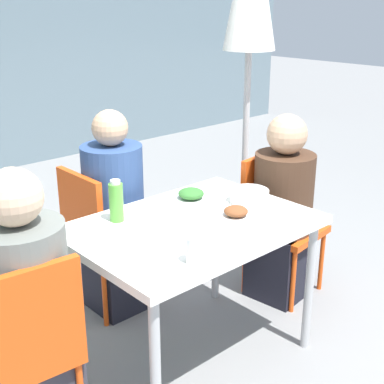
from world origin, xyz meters
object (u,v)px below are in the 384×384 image
(chair_right, at_px, (275,214))
(drinking_cup, at_px, (195,250))
(chair_left, at_px, (24,344))
(chair_far, at_px, (98,231))
(person_right, at_px, (282,214))
(bottle, at_px, (116,201))
(person_far, at_px, (115,220))
(salad_bowl, at_px, (249,196))
(person_left, at_px, (28,318))

(chair_right, xyz_separation_m, drinking_cup, (-1.11, -0.49, 0.31))
(chair_left, relative_size, chair_far, 1.00)
(person_right, xyz_separation_m, chair_far, (-0.89, 0.60, -0.04))
(chair_left, bearing_deg, bottle, 27.53)
(person_far, xyz_separation_m, drinking_cup, (-0.26, -0.95, 0.24))
(chair_far, height_order, salad_bowl, chair_far)
(chair_far, xyz_separation_m, salad_bowl, (0.48, -0.69, 0.28))
(bottle, distance_m, drinking_cup, 0.56)
(chair_right, xyz_separation_m, chair_far, (-0.93, 0.51, 0.00))
(person_right, relative_size, salad_bowl, 5.66)
(chair_far, xyz_separation_m, person_far, (0.08, -0.05, 0.06))
(chair_left, bearing_deg, person_right, 8.59)
(person_left, relative_size, salad_bowl, 5.84)
(person_left, bearing_deg, salad_bowl, 1.85)
(chair_right, bearing_deg, person_left, -3.06)
(chair_left, distance_m, person_right, 1.68)
(person_left, height_order, chair_right, person_left)
(person_right, distance_m, bottle, 1.11)
(person_right, distance_m, chair_far, 1.07)
(chair_far, bearing_deg, salad_bowl, 34.52)
(chair_left, relative_size, salad_bowl, 4.28)
(drinking_cup, bearing_deg, chair_far, 79.95)
(drinking_cup, bearing_deg, bottle, 88.64)
(chair_far, bearing_deg, chair_right, 61.08)
(bottle, bearing_deg, salad_bowl, -20.97)
(drinking_cup, bearing_deg, chair_right, 23.92)
(chair_right, distance_m, chair_far, 1.06)
(person_left, xyz_separation_m, chair_right, (1.65, 0.12, -0.05))
(person_right, relative_size, chair_far, 1.32)
(chair_left, relative_size, person_far, 0.72)
(chair_far, xyz_separation_m, drinking_cup, (-0.18, -1.00, 0.31))
(person_right, bearing_deg, person_left, -6.01)
(chair_left, relative_size, bottle, 4.24)
(person_left, distance_m, person_right, 1.62)
(person_right, bearing_deg, drinking_cup, 13.74)
(chair_far, bearing_deg, chair_left, -48.30)
(person_far, distance_m, bottle, 0.55)
(chair_right, xyz_separation_m, salad_bowl, (-0.45, -0.18, 0.28))
(person_left, distance_m, person_far, 0.99)
(chair_far, relative_size, salad_bowl, 4.28)
(person_right, distance_m, salad_bowl, 0.49)
(bottle, bearing_deg, drinking_cup, -91.36)
(chair_left, bearing_deg, person_left, 58.15)
(drinking_cup, relative_size, salad_bowl, 0.54)
(person_right, height_order, chair_far, person_right)
(salad_bowl, bearing_deg, chair_left, -179.56)
(chair_left, bearing_deg, chair_right, 11.36)
(person_left, xyz_separation_m, salad_bowl, (1.20, -0.07, 0.23))
(person_far, xyz_separation_m, salad_bowl, (0.40, -0.64, 0.22))
(chair_far, bearing_deg, person_far, 58.15)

